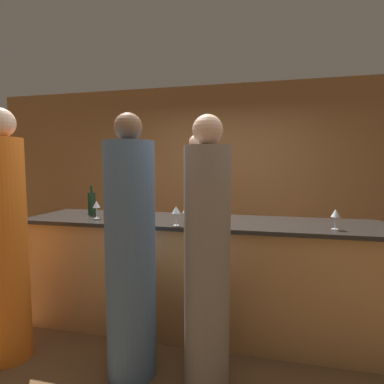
% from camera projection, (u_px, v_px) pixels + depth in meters
% --- Properties ---
extents(ground_plane, '(14.00, 14.00, 0.00)m').
position_uv_depth(ground_plane, '(197.00, 327.00, 2.86)').
color(ground_plane, brown).
extents(back_wall, '(8.00, 0.06, 2.80)m').
position_uv_depth(back_wall, '(224.00, 175.00, 4.74)').
color(back_wall, olive).
rests_on(back_wall, ground_plane).
extents(bar_counter, '(3.28, 0.75, 1.04)m').
position_uv_depth(bar_counter, '(198.00, 274.00, 2.82)').
color(bar_counter, '#B27F4C').
rests_on(bar_counter, ground_plane).
extents(bartender, '(0.31, 0.31, 1.91)m').
position_uv_depth(bartender, '(197.00, 218.00, 3.67)').
color(bartender, '#1E234C').
rests_on(bartender, ground_plane).
extents(guest_0, '(0.31, 0.31, 1.97)m').
position_uv_depth(guest_0, '(6.00, 243.00, 2.33)').
color(guest_0, orange).
rests_on(guest_0, ground_plane).
extents(guest_1, '(0.32, 0.32, 1.87)m').
position_uv_depth(guest_1, '(207.00, 262.00, 2.05)').
color(guest_1, gray).
rests_on(guest_1, ground_plane).
extents(guest_2, '(0.36, 0.36, 1.90)m').
position_uv_depth(guest_2, '(131.00, 256.00, 2.16)').
color(guest_2, '#4C6B93').
rests_on(guest_2, ground_plane).
extents(wine_bottle_0, '(0.08, 0.08, 0.29)m').
position_uv_depth(wine_bottle_0, '(92.00, 203.00, 3.11)').
color(wine_bottle_0, black).
rests_on(wine_bottle_0, bar_counter).
extents(wine_glass_0, '(0.06, 0.06, 0.15)m').
position_uv_depth(wine_glass_0, '(213.00, 209.00, 2.72)').
color(wine_glass_0, silver).
rests_on(wine_glass_0, bar_counter).
extents(wine_glass_1, '(0.08, 0.08, 0.15)m').
position_uv_depth(wine_glass_1, '(187.00, 209.00, 2.69)').
color(wine_glass_1, silver).
rests_on(wine_glass_1, bar_counter).
extents(wine_glass_2, '(0.07, 0.07, 0.16)m').
position_uv_depth(wine_glass_2, '(176.00, 211.00, 2.49)').
color(wine_glass_2, silver).
rests_on(wine_glass_2, bar_counter).
extents(wine_glass_3, '(0.08, 0.08, 0.16)m').
position_uv_depth(wine_glass_3, '(112.00, 204.00, 2.96)').
color(wine_glass_3, silver).
rests_on(wine_glass_3, bar_counter).
extents(wine_glass_4, '(0.07, 0.07, 0.17)m').
position_uv_depth(wine_glass_4, '(96.00, 205.00, 2.83)').
color(wine_glass_4, silver).
rests_on(wine_glass_4, bar_counter).
extents(wine_glass_5, '(0.07, 0.07, 0.16)m').
position_uv_depth(wine_glass_5, '(336.00, 214.00, 2.34)').
color(wine_glass_5, silver).
rests_on(wine_glass_5, bar_counter).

